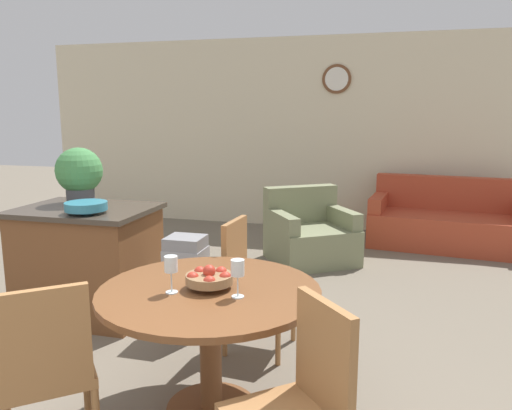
{
  "coord_description": "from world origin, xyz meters",
  "views": [
    {
      "loc": [
        1.18,
        -1.24,
        1.66
      ],
      "look_at": [
        0.18,
        2.53,
        0.93
      ],
      "focal_mm": 35.0,
      "sensor_mm": 36.0,
      "label": 1
    }
  ],
  "objects": [
    {
      "name": "potted_plant",
      "position": [
        -1.31,
        2.38,
        1.16
      ],
      "size": [
        0.38,
        0.38,
        0.47
      ],
      "color": "#4C4C51",
      "rests_on": "kitchen_island"
    },
    {
      "name": "dining_table",
      "position": [
        0.29,
        1.15,
        0.57
      ],
      "size": [
        1.2,
        1.2,
        0.73
      ],
      "color": "brown",
      "rests_on": "ground_plane"
    },
    {
      "name": "dining_chair_near_right",
      "position": [
        0.88,
        0.57,
        0.51
      ],
      "size": [
        0.59,
        0.59,
        0.92
      ],
      "rotation": [
        0.0,
        0.0,
        8.56
      ],
      "color": "#9E6B3D",
      "rests_on": "ground_plane"
    },
    {
      "name": "fruit_bowl",
      "position": [
        0.29,
        1.15,
        0.79
      ],
      "size": [
        0.25,
        0.25,
        0.13
      ],
      "color": "olive",
      "rests_on": "dining_table"
    },
    {
      "name": "couch",
      "position": [
        1.93,
        5.24,
        0.29
      ],
      "size": [
        1.93,
        1.1,
        0.85
      ],
      "rotation": [
        0.0,
        0.0,
        -0.12
      ],
      "color": "#B24228",
      "rests_on": "ground_plane"
    },
    {
      "name": "teal_bowl",
      "position": [
        -1.02,
        2.02,
        0.95
      ],
      "size": [
        0.32,
        0.32,
        0.09
      ],
      "color": "teal",
      "rests_on": "kitchen_island"
    },
    {
      "name": "armchair",
      "position": [
        0.37,
        4.18,
        0.28
      ],
      "size": [
        1.17,
        1.16,
        0.82
      ],
      "rotation": [
        0.0,
        0.0,
        0.59
      ],
      "color": "#7A7F5B",
      "rests_on": "ground_plane"
    },
    {
      "name": "wine_glass_right",
      "position": [
        0.47,
        1.07,
        0.88
      ],
      "size": [
        0.07,
        0.07,
        0.2
      ],
      "color": "silver",
      "rests_on": "dining_table"
    },
    {
      "name": "wine_glass_left",
      "position": [
        0.12,
        1.04,
        0.88
      ],
      "size": [
        0.07,
        0.07,
        0.2
      ],
      "color": "silver",
      "rests_on": "dining_table"
    },
    {
      "name": "dining_chair_far_side",
      "position": [
        0.28,
        1.98,
        0.51
      ],
      "size": [
        0.45,
        0.45,
        0.92
      ],
      "rotation": [
        0.0,
        0.0,
        4.63
      ],
      "color": "#9E6B3D",
      "rests_on": "ground_plane"
    },
    {
      "name": "wall_back",
      "position": [
        0.0,
        5.91,
        1.35
      ],
      "size": [
        8.0,
        0.09,
        2.7
      ],
      "color": "beige",
      "rests_on": "ground_plane"
    },
    {
      "name": "dining_chair_near_left",
      "position": [
        -0.3,
        0.56,
        0.51
      ],
      "size": [
        0.59,
        0.59,
        0.92
      ],
      "rotation": [
        0.0,
        0.0,
        6.99
      ],
      "color": "#9E6B3D",
      "rests_on": "ground_plane"
    },
    {
      "name": "kitchen_island",
      "position": [
        -1.17,
        2.22,
        0.45
      ],
      "size": [
        1.07,
        0.8,
        0.9
      ],
      "color": "brown",
      "rests_on": "ground_plane"
    },
    {
      "name": "trash_bin",
      "position": [
        -0.25,
        2.1,
        0.37
      ],
      "size": [
        0.29,
        0.25,
        0.75
      ],
      "color": "#9E9EA3",
      "rests_on": "ground_plane"
    }
  ]
}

